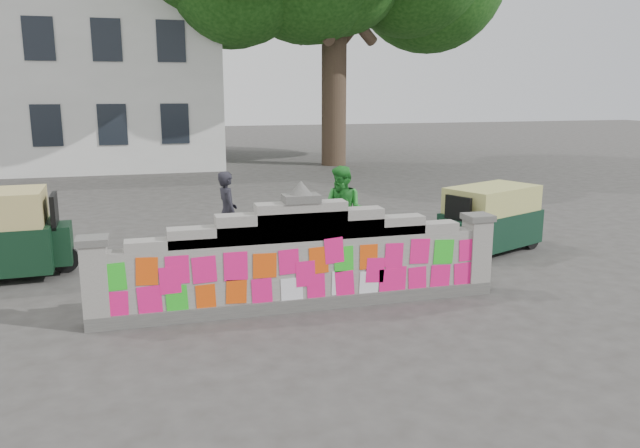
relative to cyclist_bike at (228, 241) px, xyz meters
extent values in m
plane|color=#383533|center=(0.78, -2.74, -0.47)|extent=(100.00, 100.00, 0.00)
cube|color=#4C4C49|center=(0.78, -2.74, -0.37)|extent=(6.40, 0.42, 0.20)
cube|color=gray|center=(0.78, -2.74, 0.13)|extent=(6.40, 0.32, 1.00)
cube|color=gray|center=(0.78, -2.74, 0.70)|extent=(5.20, 0.32, 0.14)
cube|color=gray|center=(0.78, -2.74, 0.77)|extent=(4.00, 0.32, 0.28)
cube|color=gray|center=(0.78, -2.74, 0.85)|extent=(2.60, 0.32, 0.44)
cube|color=gray|center=(0.78, -2.74, 0.92)|extent=(1.40, 0.32, 0.58)
cube|color=#4C4C49|center=(0.78, -2.74, 1.27)|extent=(0.55, 0.36, 0.12)
cone|color=#4C4C49|center=(0.78, -2.74, 1.43)|extent=(0.36, 0.36, 0.22)
cube|color=gray|center=(-2.24, -2.74, 0.15)|extent=(0.36, 0.40, 1.24)
cube|color=#4C4C49|center=(-2.24, -2.74, 0.81)|extent=(0.44, 0.44, 0.10)
cube|color=gray|center=(3.80, -2.74, 0.15)|extent=(0.36, 0.40, 1.24)
cube|color=#4C4C49|center=(3.80, -2.74, 0.81)|extent=(0.44, 0.44, 0.10)
cube|color=silver|center=(-6.22, 19.26, 3.53)|extent=(16.00, 10.00, 8.00)
cylinder|color=#38281E|center=(6.78, 15.26, 2.53)|extent=(1.10, 1.10, 6.00)
imported|color=black|center=(0.00, 0.00, 0.00)|extent=(1.86, 0.92, 0.94)
imported|color=#212028|center=(0.00, 0.00, 0.33)|extent=(0.48, 0.64, 1.59)
imported|color=green|center=(2.36, 0.10, 0.45)|extent=(1.12, 1.13, 1.84)
cube|color=black|center=(-3.12, 0.32, 0.10)|extent=(0.54, 0.74, 0.72)
cube|color=black|center=(-3.12, 0.32, 0.71)|extent=(0.11, 0.72, 0.62)
cylinder|color=black|center=(-3.02, 0.32, -0.21)|extent=(0.52, 0.14, 0.51)
cube|color=black|center=(5.49, -0.37, 0.02)|extent=(2.41, 1.89, 0.71)
cube|color=tan|center=(5.49, -0.37, 0.64)|extent=(2.23, 1.78, 0.53)
cube|color=black|center=(4.47, -0.80, 0.02)|extent=(0.65, 0.74, 0.62)
cube|color=black|center=(4.47, -0.80, 0.55)|extent=(0.31, 0.60, 0.53)
cylinder|color=black|center=(4.39, -0.84, -0.25)|extent=(0.45, 0.27, 0.44)
cylinder|color=black|center=(6.03, 0.39, -0.25)|extent=(0.45, 0.27, 0.44)
cylinder|color=black|center=(6.41, -0.51, -0.25)|extent=(0.45, 0.27, 0.44)
camera|label=1|loc=(-1.46, -11.77, 2.89)|focal=35.00mm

